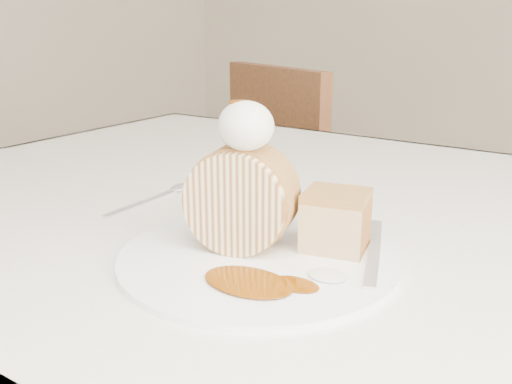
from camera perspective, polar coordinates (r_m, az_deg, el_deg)
The scene contains 10 objects.
table at distance 0.75m, azimuth 9.44°, elevation -8.61°, with size 1.40×0.90×0.75m.
chair_far at distance 1.67m, azimuth 4.71°, elevation -0.09°, with size 0.52×0.52×0.86m.
plate at distance 0.57m, azimuth 0.27°, elevation -6.52°, with size 0.28×0.28×0.01m, color white.
roulade_slice at distance 0.57m, azimuth -1.50°, elevation -0.67°, with size 0.10×0.10×0.06m, color beige.
cake_chunk at distance 0.58m, azimuth 7.97°, elevation -3.18°, with size 0.06×0.06×0.05m, color #A26F3D.
whipped_cream at distance 0.54m, azimuth -1.01°, elevation 6.63°, with size 0.05×0.05×0.05m, color silver.
caramel_drizzle at distance 0.55m, azimuth -1.46°, elevation 9.53°, with size 0.03×0.02×0.01m, color #6B3204.
caramel_pool at distance 0.51m, azimuth -0.81°, elevation -8.94°, with size 0.09×0.06×0.00m, color #6B3204, non-canonical shape.
fork at distance 0.56m, azimuth 11.63°, elevation -6.79°, with size 0.02×0.17×0.00m, color silver.
spoon at distance 0.75m, azimuth -11.34°, elevation -1.14°, with size 0.02×0.15×0.00m, color silver.
Camera 1 is at (0.27, -0.42, 0.98)m, focal length 40.00 mm.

